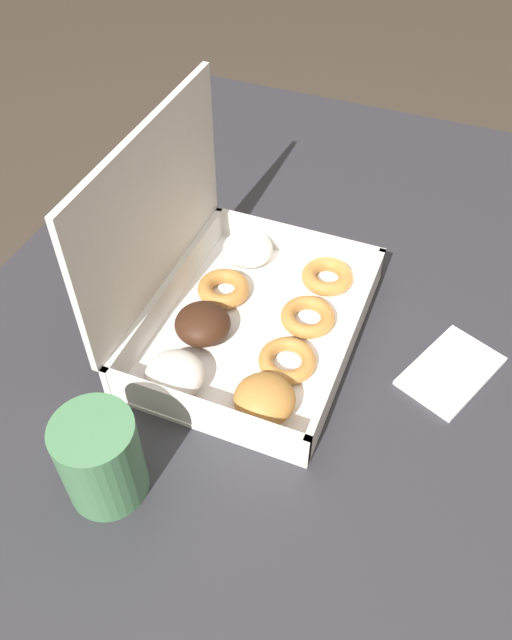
{
  "coord_description": "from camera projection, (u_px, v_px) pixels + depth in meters",
  "views": [
    {
      "loc": [
        -0.47,
        -0.15,
        1.29
      ],
      "look_at": [
        0.0,
        0.04,
        0.74
      ],
      "focal_mm": 35.0,
      "sensor_mm": 36.0,
      "label": 1
    }
  ],
  "objects": [
    {
      "name": "ground_plane",
      "position": [
        272.0,
        569.0,
        1.28
      ],
      "size": [
        8.0,
        8.0,
        0.0
      ],
      "primitive_type": "plane",
      "color": "#42382D"
    },
    {
      "name": "dining_table",
      "position": [
        281.0,
        389.0,
        0.83
      ],
      "size": [
        1.19,
        0.8,
        0.72
      ],
      "color": "#2D2D33",
      "rests_on": "ground_plane"
    },
    {
      "name": "donut_box",
      "position": [
        230.0,
        301.0,
        0.74
      ],
      "size": [
        0.31,
        0.25,
        0.25
      ],
      "color": "white",
      "rests_on": "dining_table"
    },
    {
      "name": "coffee_mug",
      "position": [
        101.0,
        458.0,
        0.59
      ],
      "size": [
        0.08,
        0.08,
        0.1
      ],
      "color": "#4C8456",
      "rests_on": "dining_table"
    },
    {
      "name": "paper_napkin",
      "position": [
        451.0,
        371.0,
        0.72
      ],
      "size": [
        0.14,
        0.12,
        0.01
      ],
      "color": "white",
      "rests_on": "dining_table"
    }
  ]
}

